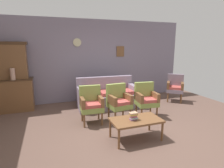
{
  "coord_description": "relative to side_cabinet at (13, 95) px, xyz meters",
  "views": [
    {
      "loc": [
        -1.59,
        -3.54,
        1.86
      ],
      "look_at": [
        0.03,
        1.02,
        0.85
      ],
      "focal_mm": 29.77,
      "sensor_mm": 36.0,
      "label": 1
    }
  ],
  "objects": [
    {
      "name": "book_stack_on_table",
      "position": [
        2.51,
        -2.7,
        0.04
      ],
      "size": [
        0.16,
        0.11,
        0.15
      ],
      "color": "#8A597F",
      "rests_on": "coffee_table"
    },
    {
      "name": "armchair_near_couch_end",
      "position": [
        1.92,
        -1.58,
        0.03
      ],
      "size": [
        0.55,
        0.52,
        0.9
      ],
      "color": "#849947",
      "rests_on": "ground"
    },
    {
      "name": "wall_back_with_decor",
      "position": [
        2.55,
        0.38,
        0.89
      ],
      "size": [
        6.4,
        0.09,
        2.7
      ],
      "color": "gray",
      "rests_on": "ground"
    },
    {
      "name": "cabinet_upper_hutch",
      "position": [
        0.0,
        0.08,
        0.98
      ],
      "size": [
        0.99,
        0.38,
        1.03
      ],
      "color": "brown",
      "rests_on": "side_cabinet"
    },
    {
      "name": "armchair_near_cabinet",
      "position": [
        3.37,
        -1.67,
        0.03
      ],
      "size": [
        0.57,
        0.54,
        0.9
      ],
      "color": "#849947",
      "rests_on": "ground"
    },
    {
      "name": "armchair_by_doorway",
      "position": [
        2.62,
        -1.61,
        0.03
      ],
      "size": [
        0.57,
        0.54,
        0.9
      ],
      "color": "#849947",
      "rests_on": "ground"
    },
    {
      "name": "side_cabinet",
      "position": [
        0.0,
        0.0,
        0.0
      ],
      "size": [
        1.16,
        0.55,
        0.93
      ],
      "color": "brown",
      "rests_on": "ground"
    },
    {
      "name": "floral_couch",
      "position": [
        2.66,
        -0.59,
        -0.14
      ],
      "size": [
        1.81,
        0.87,
        0.9
      ],
      "color": "gray",
      "rests_on": "ground"
    },
    {
      "name": "coffee_table",
      "position": [
        2.57,
        -2.68,
        -0.09
      ],
      "size": [
        1.0,
        0.56,
        0.42
      ],
      "color": "brown",
      "rests_on": "ground"
    },
    {
      "name": "wingback_chair_by_fireplace",
      "position": [
        5.01,
        -0.76,
        0.03
      ],
      "size": [
        0.71,
        0.71,
        0.9
      ],
      "color": "gray",
      "rests_on": "ground"
    },
    {
      "name": "vase_on_cabinet",
      "position": [
        0.08,
        -0.18,
        0.63
      ],
      "size": [
        0.13,
        0.13,
        0.32
      ],
      "primitive_type": "cylinder",
      "color": "tan",
      "rests_on": "side_cabinet"
    },
    {
      "name": "ground_plane",
      "position": [
        2.55,
        -2.25,
        -0.47
      ],
      "size": [
        7.68,
        7.68,
        0.0
      ],
      "primitive_type": "plane",
      "color": "brown"
    }
  ]
}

